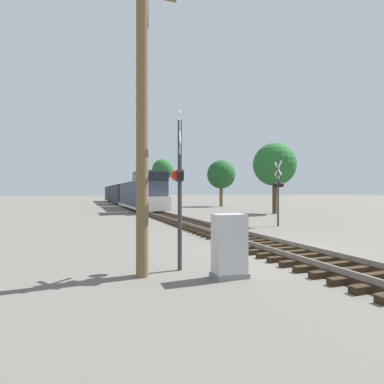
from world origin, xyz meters
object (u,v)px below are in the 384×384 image
Objects in this scene: tree_deep_background at (163,170)px; tree_mid_background at (221,175)px; freight_train at (124,194)px; crossing_signal_near at (179,180)px; utility_pole at (142,118)px; tree_far_right at (275,165)px; crossing_signal_far at (278,188)px; relay_cabinet at (229,246)px.

tree_mid_background is at bearing -73.65° from tree_deep_background.
freight_train is 43.63m from crossing_signal_near.
utility_pole reaches higher than tree_far_right.
tree_far_right reaches higher than crossing_signal_far.
freight_train is at bearing 141.05° from tree_mid_background.
tree_deep_background reaches higher than tree_mid_background.
tree_deep_background is at bearing 5.12° from crossing_signal_far.
freight_train is 5.65× the size of tree_deep_background.
relay_cabinet is at bearing 147.73° from crossing_signal_far.
utility_pole is at bearing 157.59° from relay_cabinet.
relay_cabinet is 0.20× the size of utility_pole.
tree_deep_background is (3.24, 41.36, 4.11)m from crossing_signal_far.
utility_pole is (-10.16, -8.22, 1.63)m from crossing_signal_far.
tree_mid_background reaches higher than relay_cabinet.
tree_far_right is (6.48, 9.45, 2.50)m from crossing_signal_far.
utility_pole is 37.87m from tree_mid_background.
tree_mid_background is (8.05, 24.98, 2.39)m from crossing_signal_far.
relay_cabinet is (-3.15, -44.56, -1.07)m from freight_train.
freight_train is 44.08m from utility_pole.
tree_far_right is 32.12m from tree_deep_background.
tree_deep_background reaches higher than relay_cabinet.
freight_train is 35.85m from crossing_signal_far.
crossing_signal_near is at bearing 140.66° from crossing_signal_far.
tree_deep_background reaches higher than tree_far_right.
tree_mid_background is 0.80× the size of tree_deep_background.
tree_far_right reaches higher than freight_train.
crossing_signal_near is 2.26m from relay_cabinet.
tree_deep_background is (11.36, 50.42, 5.73)m from relay_cabinet.
crossing_signal_far is (4.97, -35.50, 0.55)m from freight_train.
crossing_signal_far is 12.28m from relay_cabinet.
crossing_signal_near reaches higher than crossing_signal_far.
tree_far_right reaches higher than relay_cabinet.
tree_mid_background is 17.17m from tree_deep_background.
freight_train is 44.68m from relay_cabinet.
crossing_signal_far is at bearing -82.03° from freight_train.
freight_train is 6.24× the size of utility_pole.
tree_far_right is (15.57, 17.38, 2.42)m from crossing_signal_near.
freight_train is 30.73× the size of relay_cabinet.
utility_pole is at bearing -59.11° from crossing_signal_near.
relay_cabinet is at bearing -102.69° from tree_deep_background.
crossing_signal_far is at bearing 146.49° from crossing_signal_near.
freight_train is at bearing -144.46° from tree_deep_background.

